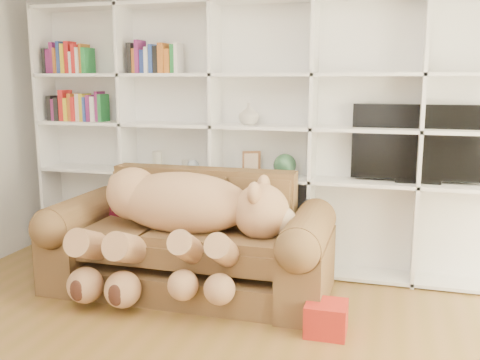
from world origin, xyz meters
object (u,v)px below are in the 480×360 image
(sofa, at_px, (190,246))
(teddy_bear, at_px, (179,217))
(gift_box, at_px, (326,318))
(tv, at_px, (420,144))

(sofa, height_order, teddy_bear, teddy_bear)
(gift_box, xyz_separation_m, tv, (0.59, 1.21, 1.07))
(teddy_bear, distance_m, gift_box, 1.35)
(gift_box, bearing_deg, tv, 63.90)
(teddy_bear, bearing_deg, sofa, 84.64)
(gift_box, bearing_deg, teddy_bear, 165.01)
(tv, bearing_deg, teddy_bear, -153.62)
(gift_box, relative_size, tv, 0.25)
(sofa, xyz_separation_m, tv, (1.77, 0.69, 0.82))
(teddy_bear, height_order, gift_box, teddy_bear)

